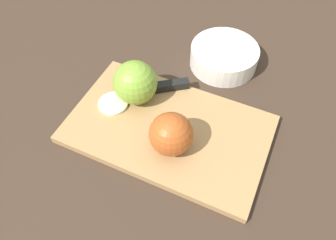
{
  "coord_description": "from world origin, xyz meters",
  "views": [
    {
      "loc": [
        -0.11,
        0.33,
        0.5
      ],
      "look_at": [
        0.0,
        0.0,
        0.03
      ],
      "focal_mm": 35.0,
      "sensor_mm": 36.0,
      "label": 1
    }
  ],
  "objects_px": {
    "knife": "(164,87)",
    "bowl": "(224,55)",
    "apple_half_right": "(135,83)",
    "apple_half_left": "(171,134)"
  },
  "relations": [
    {
      "from": "apple_half_left",
      "to": "knife",
      "type": "xyz_separation_m",
      "value": [
        0.06,
        -0.12,
        -0.03
      ]
    },
    {
      "from": "apple_half_right",
      "to": "knife",
      "type": "height_order",
      "value": "apple_half_right"
    },
    {
      "from": "apple_half_left",
      "to": "knife",
      "type": "distance_m",
      "value": 0.14
    },
    {
      "from": "apple_half_right",
      "to": "bowl",
      "type": "xyz_separation_m",
      "value": [
        -0.14,
        -0.16,
        -0.03
      ]
    },
    {
      "from": "apple_half_right",
      "to": "knife",
      "type": "xyz_separation_m",
      "value": [
        -0.04,
        -0.04,
        -0.03
      ]
    },
    {
      "from": "knife",
      "to": "bowl",
      "type": "relative_size",
      "value": 1.06
    },
    {
      "from": "apple_half_left",
      "to": "bowl",
      "type": "bearing_deg",
      "value": -167.18
    },
    {
      "from": "knife",
      "to": "apple_half_right",
      "type": "bearing_deg",
      "value": 11.36
    },
    {
      "from": "knife",
      "to": "bowl",
      "type": "xyz_separation_m",
      "value": [
        -0.09,
        -0.13,
        0.0
      ]
    },
    {
      "from": "knife",
      "to": "bowl",
      "type": "distance_m",
      "value": 0.16
    }
  ]
}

